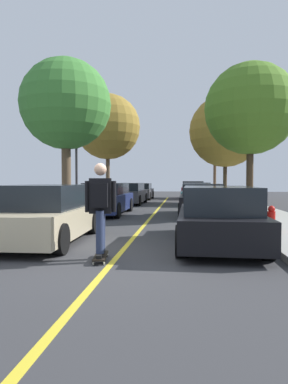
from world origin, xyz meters
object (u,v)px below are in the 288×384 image
at_px(parked_car_left_near, 106,199).
at_px(parked_car_right_farthest, 193,190).
at_px(parked_car_right_far, 196,194).
at_px(street_tree_right_nearest, 250,109).
at_px(skateboard, 101,256).
at_px(street_tree_left_near, 108,127).
at_px(street_tree_left_nearest, 66,105).
at_px(parked_car_left_farthest, 140,191).
at_px(parked_car_left_far, 129,193).
at_px(parked_car_right_nearest, 218,216).
at_px(street_tree_right_far, 215,140).
at_px(fire_hydrant, 271,219).
at_px(skateboarder, 100,204).
at_px(parked_car_right_near, 202,200).
at_px(street_tree_right_near, 225,131).
at_px(streetlamp, 76,138).
at_px(parked_car_left_nearest, 45,214).

height_order(parked_car_left_near, parked_car_right_farthest, parked_car_right_farthest).
bearing_deg(parked_car_right_far, parked_car_left_near, -124.38).
xyz_separation_m(street_tree_right_nearest, skateboard, (-4.29, -8.39, -4.35)).
bearing_deg(street_tree_left_near, street_tree_left_nearest, -90.00).
distance_m(parked_car_left_farthest, parked_car_right_far, 7.32).
bearing_deg(street_tree_left_nearest, parked_car_left_near, -11.59).
height_order(parked_car_left_far, parked_car_left_farthest, parked_car_left_far).
relative_size(parked_car_right_nearest, street_tree_right_far, 0.66).
distance_m(parked_car_right_nearest, parked_car_right_farthest, 20.07).
xyz_separation_m(street_tree_left_nearest, street_tree_left_near, (0.00, 8.81, 0.35)).
bearing_deg(street_tree_right_far, fire_hydrant, -91.24).
distance_m(parked_car_left_farthest, parked_car_right_nearest, 19.32).
distance_m(skateboard, skateboarder, 0.99).
bearing_deg(parked_car_right_nearest, street_tree_left_near, 111.04).
relative_size(parked_car_right_near, parked_car_right_farthest, 0.92).
xyz_separation_m(parked_car_left_farthest, skateboard, (1.84, -20.74, -0.54)).
relative_size(parked_car_left_far, street_tree_right_near, 0.66).
height_order(fire_hydrant, streetlamp, streetlamp).
bearing_deg(skateboard, streetlamp, 109.94).
relative_size(parked_car_left_nearest, parked_car_right_nearest, 0.94).
height_order(parked_car_left_near, skateboarder, skateboarder).
relative_size(parked_car_right_near, skateboarder, 2.52).
bearing_deg(fire_hydrant, parked_car_left_farthest, 107.78).
xyz_separation_m(street_tree_right_far, fire_hydrant, (-0.45, -20.94, -4.51)).
relative_size(parked_car_left_near, parked_car_right_far, 1.10).
xyz_separation_m(street_tree_left_near, street_tree_right_near, (8.09, -1.10, -0.59)).
height_order(parked_car_left_far, parked_car_right_nearest, parked_car_right_nearest).
relative_size(parked_car_right_far, fire_hydrant, 5.82).
height_order(parked_car_right_farthest, skateboarder, skateboarder).
relative_size(parked_car_left_nearest, street_tree_left_near, 0.56).
bearing_deg(fire_hydrant, street_tree_left_nearest, 141.86).
height_order(parked_car_right_nearest, parked_car_right_farthest, parked_car_right_farthest).
xyz_separation_m(parked_car_left_near, street_tree_left_near, (-1.96, 9.21, 4.63)).
height_order(parked_car_right_near, parked_car_right_far, parked_car_right_far).
height_order(street_tree_left_nearest, street_tree_right_near, street_tree_right_near).
bearing_deg(parked_car_right_near, street_tree_left_near, 123.08).
height_order(parked_car_left_farthest, fire_hydrant, parked_car_left_farthest).
bearing_deg(parked_car_right_near, fire_hydrant, -74.42).
bearing_deg(street_tree_right_near, street_tree_left_nearest, -136.41).
bearing_deg(skateboard, parked_car_left_far, 96.89).
distance_m(parked_car_left_far, street_tree_left_near, 5.65).
height_order(street_tree_left_nearest, street_tree_right_far, street_tree_left_nearest).
bearing_deg(parked_car_right_far, street_tree_left_near, 153.22).
relative_size(street_tree_right_near, fire_hydrant, 9.91).
bearing_deg(streetlamp, parked_car_right_far, 39.14).
bearing_deg(parked_car_right_nearest, street_tree_right_nearest, 73.27).
distance_m(street_tree_right_far, fire_hydrant, 21.42).
height_order(street_tree_left_nearest, fire_hydrant, street_tree_left_nearest).
distance_m(parked_car_right_nearest, skateboard, 3.06).
distance_m(parked_car_left_far, street_tree_right_far, 11.49).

